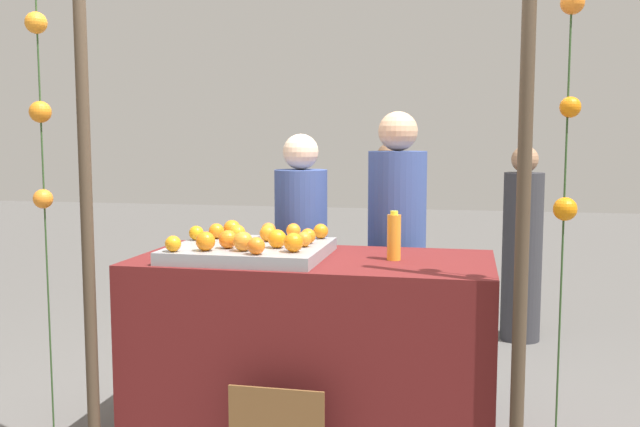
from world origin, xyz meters
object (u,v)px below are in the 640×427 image
object	(u,v)px
vendor_left	(301,274)
stall_counter	(314,352)
juice_bottle	(394,237)
orange_0	(205,241)
vendor_right	(396,267)
orange_1	(308,236)

from	to	relation	value
vendor_left	stall_counter	bearing A→B (deg)	-71.68
juice_bottle	vendor_left	world-z (taller)	vendor_left
orange_0	vendor_right	world-z (taller)	vendor_right
juice_bottle	vendor_right	distance (m)	0.78
vendor_left	vendor_right	size ratio (longest dim) A/B	0.92
orange_1	vendor_right	bearing A→B (deg)	61.86
juice_bottle	orange_1	bearing A→B (deg)	174.90
stall_counter	orange_1	distance (m)	0.58
orange_1	juice_bottle	xyz separation A→B (m)	(0.43, -0.04, 0.01)
stall_counter	orange_0	size ratio (longest dim) A/B	19.13
stall_counter	vendor_right	world-z (taller)	vendor_right
orange_1	orange_0	bearing A→B (deg)	-142.17
stall_counter	orange_1	bearing A→B (deg)	130.75
orange_1	vendor_right	xyz separation A→B (m)	(0.37, 0.69, -0.26)
orange_0	vendor_right	distance (m)	1.31
orange_0	vendor_left	distance (m)	1.05
orange_0	vendor_right	xyz separation A→B (m)	(0.78, 1.01, -0.27)
vendor_left	vendor_right	distance (m)	0.57
orange_0	juice_bottle	xyz separation A→B (m)	(0.84, 0.28, 0.01)
orange_0	vendor_left	xyz separation A→B (m)	(0.22, 0.98, -0.33)
orange_1	vendor_left	size ratio (longest dim) A/B	0.05
stall_counter	vendor_left	size ratio (longest dim) A/B	1.11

